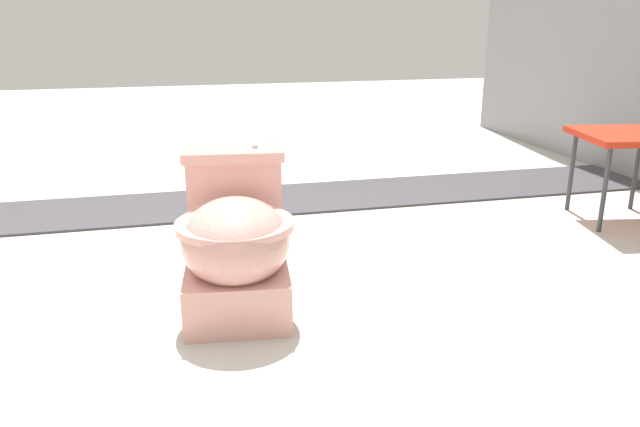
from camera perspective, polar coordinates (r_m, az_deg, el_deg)
ground_plane at (r=2.31m, az=-11.60°, el=-7.55°), size 14.00×14.00×0.00m
gravel_strip at (r=3.41m, az=-4.09°, el=1.28°), size 0.56×8.00×0.01m
toilet at (r=2.18m, az=-7.68°, el=-2.59°), size 0.67×0.44×0.52m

